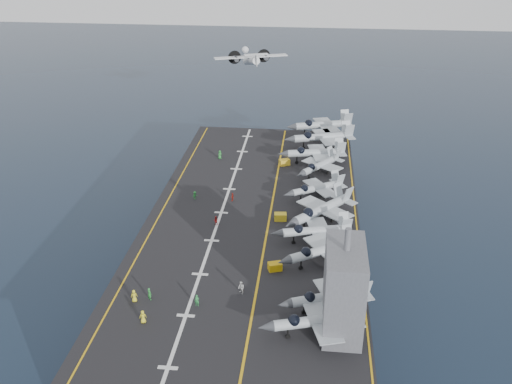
# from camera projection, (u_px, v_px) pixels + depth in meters

# --- Properties ---
(ground) EXTENTS (500.00, 500.00, 0.00)m
(ground) POSITION_uv_depth(u_px,v_px,m) (254.00, 262.00, 108.64)
(ground) COLOR #142135
(ground) RESTS_ON ground
(hull) EXTENTS (36.00, 90.00, 10.00)m
(hull) POSITION_uv_depth(u_px,v_px,m) (254.00, 240.00, 106.44)
(hull) COLOR #56595E
(hull) RESTS_ON ground
(flight_deck) EXTENTS (38.00, 92.00, 0.40)m
(flight_deck) POSITION_uv_depth(u_px,v_px,m) (254.00, 215.00, 104.15)
(flight_deck) COLOR black
(flight_deck) RESTS_ON hull
(foul_line) EXTENTS (0.35, 90.00, 0.02)m
(foul_line) POSITION_uv_depth(u_px,v_px,m) (270.00, 215.00, 103.76)
(foul_line) COLOR gold
(foul_line) RESTS_ON flight_deck
(landing_centerline) EXTENTS (0.50, 90.00, 0.02)m
(landing_centerline) POSITION_uv_depth(u_px,v_px,m) (221.00, 213.00, 104.63)
(landing_centerline) COLOR silver
(landing_centerline) RESTS_ON flight_deck
(deck_edge_port) EXTENTS (0.25, 90.00, 0.02)m
(deck_edge_port) POSITION_uv_depth(u_px,v_px,m) (163.00, 210.00, 105.69)
(deck_edge_port) COLOR gold
(deck_edge_port) RESTS_ON flight_deck
(deck_edge_stbd) EXTENTS (0.25, 90.00, 0.02)m
(deck_edge_stbd) POSITION_uv_depth(u_px,v_px,m) (356.00, 219.00, 102.27)
(deck_edge_stbd) COLOR gold
(deck_edge_stbd) RESTS_ON flight_deck
(island_superstructure) EXTENTS (5.00, 10.00, 15.00)m
(island_superstructure) POSITION_uv_depth(u_px,v_px,m) (344.00, 280.00, 72.53)
(island_superstructure) COLOR #56595E
(island_superstructure) RESTS_ON flight_deck
(fighter_jet_0) EXTENTS (15.66, 12.62, 4.73)m
(fighter_jet_0) POSITION_uv_depth(u_px,v_px,m) (317.00, 320.00, 73.37)
(fighter_jet_0) COLOR #959FA7
(fighter_jet_0) RESTS_ON flight_deck
(fighter_jet_1) EXTENTS (15.58, 13.08, 4.61)m
(fighter_jet_1) POSITION_uv_depth(u_px,v_px,m) (330.00, 296.00, 78.11)
(fighter_jet_1) COLOR #909AA1
(fighter_jet_1) RESTS_ON flight_deck
(fighter_jet_2) EXTENTS (17.01, 15.59, 4.92)m
(fighter_jet_2) POSITION_uv_depth(u_px,v_px,m) (323.00, 249.00, 88.56)
(fighter_jet_2) COLOR #8E979E
(fighter_jet_2) RESTS_ON flight_deck
(fighter_jet_3) EXTENTS (15.31, 12.04, 4.69)m
(fighter_jet_3) POSITION_uv_depth(u_px,v_px,m) (316.00, 230.00, 94.27)
(fighter_jet_3) COLOR #989EA7
(fighter_jet_3) RESTS_ON flight_deck
(fighter_jet_4) EXTENTS (18.34, 18.80, 5.48)m
(fighter_jet_4) POSITION_uv_depth(u_px,v_px,m) (322.00, 209.00, 100.16)
(fighter_jet_4) COLOR gray
(fighter_jet_4) RESTS_ON flight_deck
(fighter_jet_5) EXTENTS (15.35, 13.99, 4.44)m
(fighter_jet_5) POSITION_uv_depth(u_px,v_px,m) (317.00, 187.00, 109.19)
(fighter_jet_5) COLOR #99A3AA
(fighter_jet_5) RESTS_ON flight_deck
(fighter_jet_6) EXTENTS (15.02, 15.89, 4.60)m
(fighter_jet_6) POSITION_uv_depth(u_px,v_px,m) (320.00, 165.00, 118.86)
(fighter_jet_6) COLOR #9199A0
(fighter_jet_6) RESTS_ON flight_deck
(fighter_jet_7) EXTENTS (16.57, 12.75, 5.15)m
(fighter_jet_7) POSITION_uv_depth(u_px,v_px,m) (316.00, 152.00, 124.43)
(fighter_jet_7) COLOR gray
(fighter_jet_7) RESTS_ON flight_deck
(fighter_jet_8) EXTENTS (19.00, 15.39, 5.72)m
(fighter_jet_8) POSITION_uv_depth(u_px,v_px,m) (323.00, 136.00, 132.36)
(fighter_jet_8) COLOR #959BA4
(fighter_jet_8) RESTS_ON flight_deck
(tow_cart_a) EXTENTS (2.39, 1.94, 1.24)m
(tow_cart_a) POSITION_uv_depth(u_px,v_px,m) (275.00, 267.00, 87.59)
(tow_cart_a) COLOR #BF920B
(tow_cart_a) RESTS_ON flight_deck
(tow_cart_b) EXTENTS (2.29, 1.61, 1.30)m
(tow_cart_b) POSITION_uv_depth(u_px,v_px,m) (280.00, 217.00, 101.87)
(tow_cart_b) COLOR gold
(tow_cart_b) RESTS_ON flight_deck
(tow_cart_c) EXTENTS (2.58, 2.21, 1.31)m
(tow_cart_c) POSITION_uv_depth(u_px,v_px,m) (284.00, 162.00, 124.15)
(tow_cart_c) COLOR yellow
(tow_cart_c) RESTS_ON flight_deck
(crew_0) EXTENTS (1.35, 1.13, 1.92)m
(crew_0) POSITION_uv_depth(u_px,v_px,m) (143.00, 317.00, 76.16)
(crew_0) COLOR yellow
(crew_0) RESTS_ON flight_deck
(crew_1) EXTENTS (1.37, 1.30, 1.91)m
(crew_1) POSITION_uv_depth(u_px,v_px,m) (149.00, 294.00, 80.76)
(crew_1) COLOR #268C33
(crew_1) RESTS_ON flight_deck
(crew_2) EXTENTS (1.09, 0.83, 1.65)m
(crew_2) POSITION_uv_depth(u_px,v_px,m) (216.00, 220.00, 100.32)
(crew_2) COLOR #B21919
(crew_2) RESTS_ON flight_deck
(crew_3) EXTENTS (1.09, 1.15, 1.60)m
(crew_3) POSITION_uv_depth(u_px,v_px,m) (195.00, 195.00, 109.28)
(crew_3) COLOR #1D7C2B
(crew_3) RESTS_ON flight_deck
(crew_4) EXTENTS (0.88, 1.14, 1.69)m
(crew_4) POSITION_uv_depth(u_px,v_px,m) (232.00, 197.00, 108.58)
(crew_4) COLOR #AF2518
(crew_4) RESTS_ON flight_deck
(crew_5) EXTENTS (1.26, 1.36, 1.88)m
(crew_5) POSITION_uv_depth(u_px,v_px,m) (220.00, 154.00, 127.38)
(crew_5) COLOR #268C33
(crew_5) RESTS_ON flight_deck
(crew_6) EXTENTS (1.10, 0.76, 1.77)m
(crew_6) POSITION_uv_depth(u_px,v_px,m) (197.00, 301.00, 79.48)
(crew_6) COLOR #2B8C42
(crew_6) RESTS_ON flight_deck
(crew_7) EXTENTS (1.41, 1.47, 2.05)m
(crew_7) POSITION_uv_depth(u_px,v_px,m) (241.00, 288.00, 81.97)
(crew_7) COLOR silver
(crew_7) RESTS_ON flight_deck
(transport_plane) EXTENTS (22.74, 18.98, 4.59)m
(transport_plane) POSITION_uv_depth(u_px,v_px,m) (251.00, 61.00, 149.81)
(transport_plane) COLOR #B9BCBE
(fighter_jet_9) EXTENTS (19.00, 15.39, 5.72)m
(fighter_jet_9) POSITION_uv_depth(u_px,v_px,m) (323.00, 124.00, 139.94)
(fighter_jet_9) COLOR #959BA4
(fighter_jet_9) RESTS_ON flight_deck
(crew_8) EXTENTS (1.35, 1.13, 1.92)m
(crew_8) POSITION_uv_depth(u_px,v_px,m) (134.00, 296.00, 80.31)
(crew_8) COLOR yellow
(crew_8) RESTS_ON flight_deck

